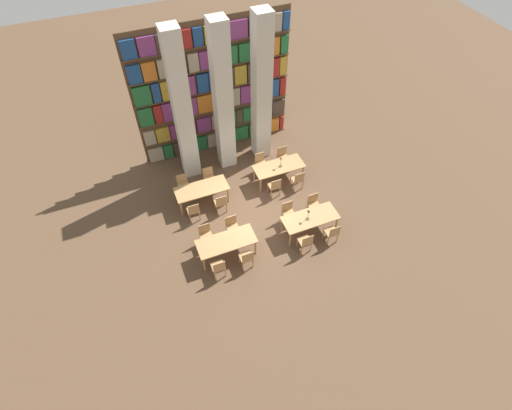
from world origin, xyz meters
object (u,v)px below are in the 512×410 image
chair_12 (275,186)px  pillar_right (261,92)px  chair_7 (314,204)px  desk_lamp_0 (308,213)px  chair_0 (219,267)px  chair_14 (298,179)px  reading_table_3 (279,168)px  chair_9 (183,184)px  desk_lamp_1 (281,160)px  reading_table_1 (310,219)px  chair_1 (206,235)px  chair_13 (261,163)px  pillar_center (223,100)px  chair_8 (193,210)px  pillar_left (182,110)px  chair_2 (247,258)px  chair_11 (209,177)px  chair_5 (288,212)px  reading_table_2 (202,190)px  reading_table_0 (226,243)px  chair_4 (306,242)px  chair_10 (221,202)px  chair_3 (232,226)px  chair_15 (283,156)px  chair_6 (332,233)px

chair_12 → pillar_right: bearing=79.8°
chair_7 → desk_lamp_0: size_ratio=1.92×
chair_0 → chair_7: same height
chair_7 → chair_14: (0.01, 1.36, 0.00)m
reading_table_3 → chair_9: bearing=169.6°
desk_lamp_1 → chair_0: bearing=-137.9°
reading_table_1 → reading_table_3: (0.04, 2.76, 0.00)m
chair_1 → chair_13: same height
pillar_center → reading_table_1: (1.51, -4.54, -2.34)m
chair_7 → chair_8: size_ratio=1.00×
pillar_left → chair_2: size_ratio=6.67×
pillar_right → reading_table_1: (-0.01, -4.54, -2.34)m
desk_lamp_0 → chair_11: (-2.49, 3.46, -0.57)m
desk_lamp_1 → chair_13: bearing=125.5°
pillar_center → desk_lamp_0: (1.39, -4.57, -1.94)m
chair_2 → chair_7: (3.10, 1.27, 0.00)m
chair_5 → desk_lamp_0: size_ratio=1.92×
reading_table_2 → chair_12: 2.76m
reading_table_1 → chair_9: bearing=136.7°
reading_table_0 → chair_12: (2.60, 1.93, -0.17)m
chair_0 → reading_table_3: size_ratio=0.46×
chair_4 → chair_5: 1.40m
chair_9 → desk_lamp_1: bearing=169.2°
chair_0 → desk_lamp_0: bearing=9.0°
chair_7 → chair_10: 3.40m
reading_table_0 → chair_11: 3.34m
chair_5 → reading_table_2: 3.30m
chair_8 → chair_12: (3.21, 0.03, 0.00)m
chair_8 → chair_13: (3.21, 1.43, 0.00)m
chair_3 → chair_1: bearing=0.0°
pillar_right → chair_13: pillar_right is taller
pillar_center → chair_8: pillar_center is taller
chair_3 → reading_table_2: bearing=-74.8°
reading_table_0 → desk_lamp_1: desk_lamp_1 is taller
pillar_left → desk_lamp_0: (2.91, -4.57, -1.94)m
chair_7 → chair_10: (-3.13, 1.33, 0.00)m
reading_table_2 → chair_3: bearing=-74.8°
chair_5 → chair_7: (1.02, 0.00, 0.00)m
pillar_center → chair_15: (2.04, -1.08, -2.51)m
chair_4 → reading_table_3: (0.54, 3.46, 0.17)m
pillar_left → reading_table_0: 4.99m
chair_3 → chair_0: bearing=55.5°
chair_14 → chair_6: bearing=-90.3°
chair_11 → chair_13: 2.17m
reading_table_2 → chair_9: chair_9 is taller
reading_table_2 → chair_14: 3.70m
reading_table_2 → reading_table_3: bearing=0.5°
chair_2 → chair_15: (3.12, 4.03, 0.00)m
pillar_right → reading_table_0: 5.85m
chair_1 → chair_14: (4.08, 1.23, 0.00)m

